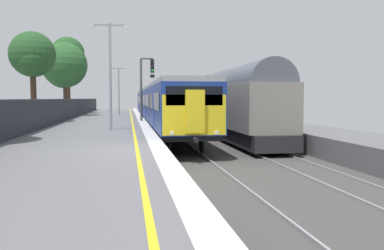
{
  "coord_description": "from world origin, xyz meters",
  "views": [
    {
      "loc": [
        -0.63,
        -13.34,
        1.72
      ],
      "look_at": [
        1.88,
        2.46,
        0.65
      ],
      "focal_mm": 37.6,
      "sensor_mm": 36.0,
      "label": 1
    }
  ],
  "objects_px": {
    "freight_train_adjacent_track": "(188,100)",
    "background_tree_right": "(32,56)",
    "commuter_train_at_platform": "(158,103)",
    "signal_gantry": "(145,82)",
    "background_tree_back": "(64,67)",
    "background_tree_centre": "(69,55)",
    "platform_lamp_far": "(119,87)",
    "platform_lamp_mid": "(110,67)"
  },
  "relations": [
    {
      "from": "commuter_train_at_platform",
      "to": "background_tree_back",
      "type": "xyz_separation_m",
      "value": [
        -8.91,
        3.76,
        3.53
      ]
    },
    {
      "from": "background_tree_centre",
      "to": "background_tree_right",
      "type": "xyz_separation_m",
      "value": [
        -0.03,
        -17.32,
        -1.95
      ]
    },
    {
      "from": "freight_train_adjacent_track",
      "to": "background_tree_back",
      "type": "distance_m",
      "value": 14.08
    },
    {
      "from": "signal_gantry",
      "to": "background_tree_centre",
      "type": "height_order",
      "value": "background_tree_centre"
    },
    {
      "from": "platform_lamp_mid",
      "to": "background_tree_right",
      "type": "xyz_separation_m",
      "value": [
        -5.66,
        7.56,
        1.28
      ]
    },
    {
      "from": "signal_gantry",
      "to": "platform_lamp_far",
      "type": "relative_size",
      "value": 0.98
    },
    {
      "from": "freight_train_adjacent_track",
      "to": "background_tree_right",
      "type": "relative_size",
      "value": 8.88
    },
    {
      "from": "platform_lamp_mid",
      "to": "platform_lamp_far",
      "type": "height_order",
      "value": "platform_lamp_mid"
    },
    {
      "from": "signal_gantry",
      "to": "background_tree_centre",
      "type": "bearing_deg",
      "value": 115.52
    },
    {
      "from": "signal_gantry",
      "to": "background_tree_back",
      "type": "distance_m",
      "value": 12.87
    },
    {
      "from": "background_tree_centre",
      "to": "background_tree_right",
      "type": "relative_size",
      "value": 1.35
    },
    {
      "from": "commuter_train_at_platform",
      "to": "background_tree_back",
      "type": "distance_m",
      "value": 10.29
    },
    {
      "from": "signal_gantry",
      "to": "platform_lamp_far",
      "type": "bearing_deg",
      "value": 101.17
    },
    {
      "from": "platform_lamp_mid",
      "to": "platform_lamp_far",
      "type": "distance_m",
      "value": 19.65
    },
    {
      "from": "signal_gantry",
      "to": "commuter_train_at_platform",
      "type": "bearing_deg",
      "value": 77.45
    },
    {
      "from": "commuter_train_at_platform",
      "to": "signal_gantry",
      "type": "relative_size",
      "value": 8.84
    },
    {
      "from": "platform_lamp_mid",
      "to": "background_tree_centre",
      "type": "bearing_deg",
      "value": 102.74
    },
    {
      "from": "signal_gantry",
      "to": "background_tree_back",
      "type": "xyz_separation_m",
      "value": [
        -7.44,
        10.34,
        1.81
      ]
    },
    {
      "from": "background_tree_centre",
      "to": "platform_lamp_far",
      "type": "bearing_deg",
      "value": -42.96
    },
    {
      "from": "signal_gantry",
      "to": "background_tree_back",
      "type": "height_order",
      "value": "background_tree_back"
    },
    {
      "from": "commuter_train_at_platform",
      "to": "background_tree_centre",
      "type": "height_order",
      "value": "background_tree_centre"
    },
    {
      "from": "freight_train_adjacent_track",
      "to": "background_tree_centre",
      "type": "height_order",
      "value": "background_tree_centre"
    },
    {
      "from": "platform_lamp_far",
      "to": "background_tree_back",
      "type": "relative_size",
      "value": 0.67
    },
    {
      "from": "commuter_train_at_platform",
      "to": "platform_lamp_far",
      "type": "relative_size",
      "value": 8.67
    },
    {
      "from": "commuter_train_at_platform",
      "to": "freight_train_adjacent_track",
      "type": "distance_m",
      "value": 9.23
    },
    {
      "from": "platform_lamp_far",
      "to": "platform_lamp_mid",
      "type": "bearing_deg",
      "value": -90.0
    },
    {
      "from": "signal_gantry",
      "to": "background_tree_right",
      "type": "distance_m",
      "value": 8.09
    },
    {
      "from": "platform_lamp_mid",
      "to": "background_tree_centre",
      "type": "height_order",
      "value": "background_tree_centre"
    },
    {
      "from": "background_tree_centre",
      "to": "background_tree_right",
      "type": "distance_m",
      "value": 17.43
    },
    {
      "from": "freight_train_adjacent_track",
      "to": "platform_lamp_far",
      "type": "xyz_separation_m",
      "value": [
        -7.67,
        -3.74,
        1.42
      ]
    },
    {
      "from": "freight_train_adjacent_track",
      "to": "background_tree_right",
      "type": "bearing_deg",
      "value": -130.1
    },
    {
      "from": "background_tree_right",
      "to": "platform_lamp_far",
      "type": "bearing_deg",
      "value": 64.93
    },
    {
      "from": "platform_lamp_mid",
      "to": "background_tree_back",
      "type": "relative_size",
      "value": 0.8
    },
    {
      "from": "commuter_train_at_platform",
      "to": "signal_gantry",
      "type": "distance_m",
      "value": 6.95
    },
    {
      "from": "signal_gantry",
      "to": "background_tree_centre",
      "type": "distance_m",
      "value": 18.52
    },
    {
      "from": "freight_train_adjacent_track",
      "to": "platform_lamp_mid",
      "type": "xyz_separation_m",
      "value": [
        -7.67,
        -23.39,
        1.88
      ]
    },
    {
      "from": "signal_gantry",
      "to": "background_tree_right",
      "type": "bearing_deg",
      "value": -173.23
    },
    {
      "from": "background_tree_right",
      "to": "background_tree_back",
      "type": "relative_size",
      "value": 0.89
    },
    {
      "from": "background_tree_back",
      "to": "commuter_train_at_platform",
      "type": "bearing_deg",
      "value": -22.89
    },
    {
      "from": "background_tree_back",
      "to": "background_tree_centre",
      "type": "bearing_deg",
      "value": 93.63
    },
    {
      "from": "background_tree_centre",
      "to": "background_tree_back",
      "type": "relative_size",
      "value": 1.2
    },
    {
      "from": "signal_gantry",
      "to": "platform_lamp_far",
      "type": "xyz_separation_m",
      "value": [
        -2.2,
        11.15,
        -0.07
      ]
    }
  ]
}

